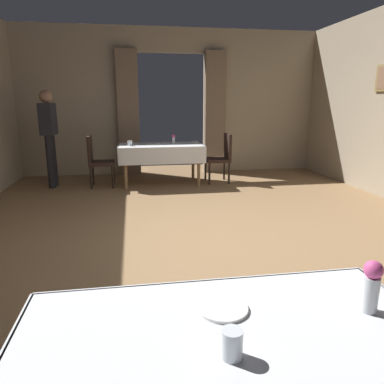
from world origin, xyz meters
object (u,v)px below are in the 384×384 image
object	(u,v)px
plate_near_b	(223,308)
glass_near_d	(232,344)
flower_vase_near	(372,285)
glass_mid_b	(130,143)
chair_mid_right	(221,156)
dining_table_mid	(161,150)
chair_mid_left	(97,159)
flower_vase_mid	(173,138)
person_waiter_by_doorway	(49,131)
dining_table_near	(236,376)
plate_mid_c	(155,143)

from	to	relation	value
plate_near_b	glass_near_d	world-z (taller)	glass_near_d
flower_vase_near	glass_mid_b	xyz separation A→B (m)	(-0.92, 5.51, -0.07)
chair_mid_right	glass_mid_b	world-z (taller)	chair_mid_right
dining_table_mid	flower_vase_near	world-z (taller)	flower_vase_near
chair_mid_left	flower_vase_mid	bearing A→B (deg)	6.71
chair_mid_right	person_waiter_by_doorway	world-z (taller)	person_waiter_by_doorway
dining_table_mid	chair_mid_right	xyz separation A→B (m)	(1.16, 0.01, -0.14)
dining_table_near	glass_mid_b	size ratio (longest dim) A/B	16.23
chair_mid_right	plate_mid_c	world-z (taller)	chair_mid_right
dining_table_mid	glass_near_d	bearing A→B (deg)	-92.25
glass_mid_b	chair_mid_left	bearing A→B (deg)	170.89
flower_vase_mid	glass_mid_b	size ratio (longest dim) A/B	1.87
flower_vase_near	flower_vase_mid	distance (m)	5.78
dining_table_mid	flower_vase_mid	bearing A→B (deg)	29.70
glass_mid_b	person_waiter_by_doorway	distance (m)	1.45
dining_table_mid	plate_mid_c	bearing A→B (deg)	130.12
plate_near_b	plate_mid_c	distance (m)	5.66
chair_mid_left	plate_mid_c	world-z (taller)	chair_mid_left
dining_table_mid	person_waiter_by_doorway	world-z (taller)	person_waiter_by_doorway
plate_mid_c	chair_mid_left	bearing A→B (deg)	-171.90
person_waiter_by_doorway	dining_table_mid	bearing A→B (deg)	-2.61
glass_mid_b	person_waiter_by_doorway	bearing A→B (deg)	171.59
flower_vase_near	plate_near_b	world-z (taller)	flower_vase_near
flower_vase_near	dining_table_near	bearing A→B (deg)	-166.69
flower_vase_near	flower_vase_mid	bearing A→B (deg)	91.03
plate_near_b	flower_vase_mid	distance (m)	5.69
flower_vase_near	glass_near_d	world-z (taller)	flower_vase_near
glass_near_d	person_waiter_by_doorway	size ratio (longest dim) A/B	0.06
glass_near_d	glass_mid_b	distance (m)	5.69
chair_mid_left	person_waiter_by_doorway	world-z (taller)	person_waiter_by_doorway
chair_mid_left	plate_near_b	xyz separation A→B (m)	(0.97, -5.51, 0.24)
plate_near_b	flower_vase_mid	bearing A→B (deg)	85.54
dining_table_near	flower_vase_near	distance (m)	0.61
person_waiter_by_doorway	flower_vase_near	bearing A→B (deg)	-67.84
glass_near_d	plate_mid_c	xyz separation A→B (m)	(0.12, 5.92, -0.04)
dining_table_mid	chair_mid_right	size ratio (longest dim) A/B	1.67
chair_mid_left	glass_mid_b	distance (m)	0.67
person_waiter_by_doorway	glass_mid_b	bearing A→B (deg)	-8.41
plate_mid_c	person_waiter_by_doorway	size ratio (longest dim) A/B	0.13
dining_table_near	flower_vase_mid	bearing A→B (deg)	85.61
flower_vase_near	plate_near_b	xyz separation A→B (m)	(-0.55, 0.10, -0.11)
flower_vase_near	glass_near_d	bearing A→B (deg)	-164.29
chair_mid_left	chair_mid_right	bearing A→B (deg)	0.74
dining_table_mid	plate_near_b	bearing A→B (deg)	-91.97
chair_mid_right	plate_near_b	world-z (taller)	chair_mid_right
dining_table_mid	glass_mid_b	xyz separation A→B (m)	(-0.56, -0.12, 0.14)
plate_near_b	glass_mid_b	size ratio (longest dim) A/B	2.10
chair_mid_right	glass_near_d	distance (m)	5.97
dining_table_near	dining_table_mid	distance (m)	5.77
chair_mid_left	chair_mid_right	xyz separation A→B (m)	(2.33, 0.03, 0.00)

